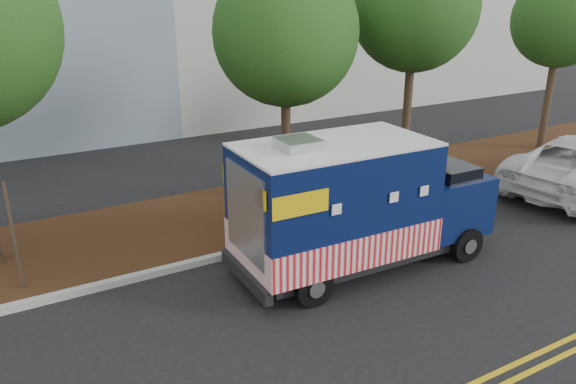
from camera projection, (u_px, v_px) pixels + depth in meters
ground at (287, 276)px, 11.97m from camera, size 120.00×120.00×0.00m
curb at (257, 247)px, 13.08m from camera, size 120.00×0.18×0.15m
mulch_strip at (221, 217)px, 14.79m from camera, size 120.00×4.00×0.15m
tree_b at (286, 33)px, 14.35m from camera, size 3.79×3.79×6.57m
tree_c at (415, 8)px, 16.14m from camera, size 3.70×3.70×7.06m
tree_d at (561, 20)px, 19.20m from camera, size 3.28×3.28×6.36m
sign_post at (14, 240)px, 10.84m from camera, size 0.06×0.06×2.40m
food_truck at (354, 208)px, 11.90m from camera, size 5.89×2.38×3.07m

